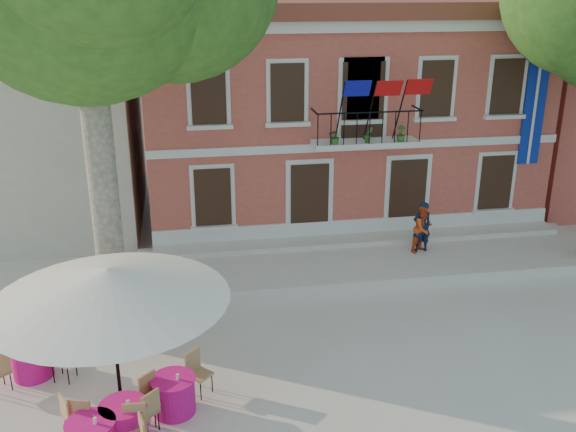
# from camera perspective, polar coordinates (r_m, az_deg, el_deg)

# --- Properties ---
(ground) EXTENTS (90.00, 90.00, 0.00)m
(ground) POSITION_cam_1_polar(r_m,az_deg,el_deg) (15.37, 4.86, -11.57)
(ground) COLOR beige
(ground) RESTS_ON ground
(main_building) EXTENTS (13.50, 9.59, 7.50)m
(main_building) POSITION_cam_1_polar(r_m,az_deg,el_deg) (23.66, 3.89, 9.65)
(main_building) COLOR #C75F48
(main_building) RESTS_ON ground
(neighbor_west) EXTENTS (9.40, 9.40, 6.40)m
(neighbor_west) POSITION_cam_1_polar(r_m,az_deg,el_deg) (24.88, -23.71, 7.21)
(neighbor_west) COLOR beige
(neighbor_west) RESTS_ON ground
(terrace) EXTENTS (14.00, 3.40, 0.30)m
(terrace) POSITION_cam_1_polar(r_m,az_deg,el_deg) (19.55, 7.40, -3.92)
(terrace) COLOR silver
(terrace) RESTS_ON ground
(patio_umbrella) EXTENTS (4.37, 4.37, 3.25)m
(patio_umbrella) POSITION_cam_1_polar(r_m,az_deg,el_deg) (12.06, -15.64, -5.90)
(patio_umbrella) COLOR black
(patio_umbrella) RESTS_ON ground
(pedestrian_navy) EXTENTS (0.60, 0.41, 1.58)m
(pedestrian_navy) POSITION_cam_1_polar(r_m,az_deg,el_deg) (19.81, 11.81, -0.92)
(pedestrian_navy) COLOR black
(pedestrian_navy) RESTS_ON terrace
(pedestrian_orange) EXTENTS (0.91, 0.85, 1.49)m
(pedestrian_orange) POSITION_cam_1_polar(r_m,az_deg,el_deg) (19.80, 11.92, -1.08)
(pedestrian_orange) COLOR #EC4C1B
(pedestrian_orange) RESTS_ON terrace
(cafe_table_0) EXTENTS (1.85, 1.76, 0.95)m
(cafe_table_0) POSITION_cam_1_polar(r_m,az_deg,el_deg) (15.19, -21.83, -11.66)
(cafe_table_0) COLOR #E61582
(cafe_table_0) RESTS_ON ground
(cafe_table_2) EXTENTS (1.82, 1.80, 0.95)m
(cafe_table_2) POSITION_cam_1_polar(r_m,az_deg,el_deg) (12.81, -14.33, -17.18)
(cafe_table_2) COLOR #E61582
(cafe_table_2) RESTS_ON ground
(cafe_table_3) EXTENTS (1.67, 1.64, 0.95)m
(cafe_table_3) POSITION_cam_1_polar(r_m,az_deg,el_deg) (13.31, -10.13, -15.27)
(cafe_table_3) COLOR #E61582
(cafe_table_3) RESTS_ON ground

